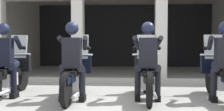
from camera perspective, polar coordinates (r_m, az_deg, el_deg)
ground_plane at (r=8.71m, az=1.37°, el=-4.90°), size 80.00×80.00×0.00m
station_building at (r=11.02m, az=2.15°, el=7.01°), size 8.80×5.24×3.09m
kerb_strip at (r=7.96m, az=1.28°, el=-5.21°), size 8.30×0.24×0.12m
motorcycle_far_left at (r=6.41m, az=-20.51°, el=-3.43°), size 0.62×2.04×1.35m
police_officer_far_left at (r=6.12m, az=-21.71°, el=0.37°), size 0.63×0.61×1.58m
motorcycle_center_left at (r=5.74m, az=-7.67°, el=-3.99°), size 0.62×2.04×1.35m
police_officer_center_left at (r=5.43m, az=-8.34°, el=0.24°), size 0.63×0.61×1.58m
motorcycle_center_right at (r=5.77m, az=7.36°, el=-3.96°), size 0.62×2.04×1.35m
police_officer_center_right at (r=5.45m, az=7.54°, el=0.26°), size 0.63×0.61×1.58m
motorcycle_far_right at (r=6.05m, az=21.66°, el=-3.81°), size 0.62×2.04×1.35m
police_officer_far_right at (r=5.75m, az=22.58°, el=0.20°), size 0.63×0.61×1.58m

